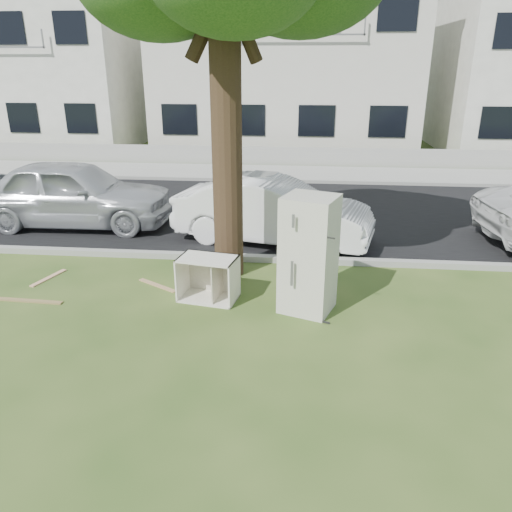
# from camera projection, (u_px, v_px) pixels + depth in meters

# --- Properties ---
(ground) EXTENTS (120.00, 120.00, 0.00)m
(ground) POSITION_uv_depth(u_px,v_px,m) (238.00, 319.00, 7.82)
(ground) COLOR #304C1B
(road) EXTENTS (120.00, 7.00, 0.01)m
(road) POSITION_uv_depth(u_px,v_px,m) (267.00, 212.00, 13.38)
(road) COLOR black
(road) RESTS_ON ground
(kerb_near) EXTENTS (120.00, 0.18, 0.12)m
(kerb_near) POSITION_uv_depth(u_px,v_px,m) (254.00, 261.00, 10.09)
(kerb_near) COLOR gray
(kerb_near) RESTS_ON ground
(kerb_far) EXTENTS (120.00, 0.18, 0.12)m
(kerb_far) POSITION_uv_depth(u_px,v_px,m) (275.00, 182.00, 16.68)
(kerb_far) COLOR gray
(kerb_far) RESTS_ON ground
(sidewalk) EXTENTS (120.00, 2.80, 0.01)m
(sidewalk) POSITION_uv_depth(u_px,v_px,m) (277.00, 173.00, 18.02)
(sidewalk) COLOR gray
(sidewalk) RESTS_ON ground
(low_wall) EXTENTS (120.00, 0.15, 0.70)m
(low_wall) POSITION_uv_depth(u_px,v_px,m) (280.00, 156.00, 19.38)
(low_wall) COLOR gray
(low_wall) RESTS_ON ground
(townhouse_left) EXTENTS (10.20, 8.16, 7.04)m
(townhouse_left) POSITION_uv_depth(u_px,v_px,m) (36.00, 67.00, 23.85)
(townhouse_left) COLOR white
(townhouse_left) RESTS_ON ground
(townhouse_center) EXTENTS (11.22, 8.16, 7.44)m
(townhouse_center) POSITION_uv_depth(u_px,v_px,m) (287.00, 63.00, 22.70)
(townhouse_center) COLOR beige
(townhouse_center) RESTS_ON ground
(fridge) EXTENTS (0.98, 0.94, 1.88)m
(fridge) POSITION_uv_depth(u_px,v_px,m) (309.00, 255.00, 7.80)
(fridge) COLOR beige
(fridge) RESTS_ON ground
(cabinet) EXTENTS (1.04, 0.75, 0.74)m
(cabinet) POSITION_uv_depth(u_px,v_px,m) (208.00, 278.00, 8.35)
(cabinet) COLOR beige
(cabinet) RESTS_ON ground
(plank_a) EXTENTS (1.22, 0.16, 0.02)m
(plank_a) POSITION_uv_depth(u_px,v_px,m) (28.00, 301.00, 8.38)
(plank_a) COLOR olive
(plank_a) RESTS_ON ground
(plank_b) EXTENTS (0.81, 0.54, 0.02)m
(plank_b) POSITION_uv_depth(u_px,v_px,m) (157.00, 285.00, 8.96)
(plank_b) COLOR tan
(plank_b) RESTS_ON ground
(plank_c) EXTENTS (0.34, 0.83, 0.02)m
(plank_c) POSITION_uv_depth(u_px,v_px,m) (49.00, 278.00, 9.27)
(plank_c) COLOR tan
(plank_c) RESTS_ON ground
(car_center) EXTENTS (4.55, 2.43, 1.42)m
(car_center) POSITION_uv_depth(u_px,v_px,m) (273.00, 211.00, 10.94)
(car_center) COLOR white
(car_center) RESTS_ON ground
(car_left) EXTENTS (4.75, 1.97, 1.61)m
(car_left) POSITION_uv_depth(u_px,v_px,m) (73.00, 193.00, 12.03)
(car_left) COLOR #B3B5BA
(car_left) RESTS_ON ground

